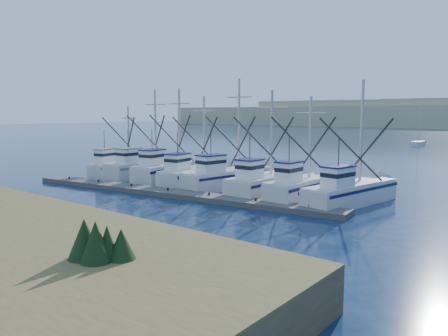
% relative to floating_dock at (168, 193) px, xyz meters
% --- Properties ---
extents(ground, '(500.00, 500.00, 0.00)m').
position_rel_floating_dock_xyz_m(ground, '(7.75, -6.02, -0.20)').
color(ground, '#0D1A39').
rests_on(ground, ground).
extents(floating_dock, '(29.42, 5.53, 0.39)m').
position_rel_floating_dock_xyz_m(floating_dock, '(0.00, 0.00, 0.00)').
color(floating_dock, '#56524D').
rests_on(floating_dock, ground).
extents(trawler_fleet, '(28.97, 9.41, 9.63)m').
position_rel_floating_dock_xyz_m(trawler_fleet, '(-0.11, 5.17, 0.78)').
color(trawler_fleet, silver).
rests_on(trawler_fleet, ground).
extents(sailboat_far, '(1.79, 4.73, 8.10)m').
position_rel_floating_dock_xyz_m(sailboat_far, '(0.89, 67.72, 0.31)').
color(sailboat_far, silver).
rests_on(sailboat_far, ground).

